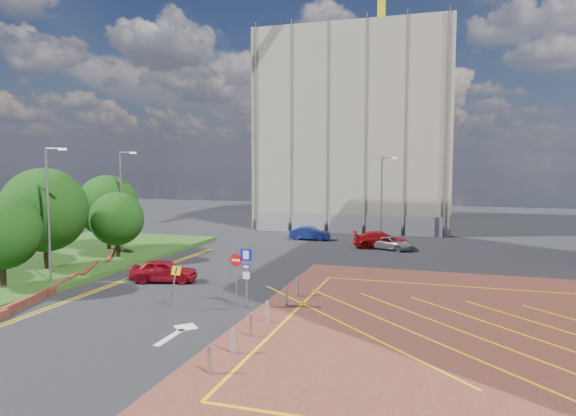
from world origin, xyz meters
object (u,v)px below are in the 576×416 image
at_px(tree_d, 108,206).
at_px(car_red_back, 381,240).
at_px(lamp_back, 382,194).
at_px(tree_c, 117,219).
at_px(car_silver_back, 390,243).
at_px(sign_cluster, 243,270).
at_px(tree_b, 45,210).
at_px(car_blue_back, 310,233).
at_px(lamp_left_far, 122,197).
at_px(warning_sign, 174,282).
at_px(tree_a, 1,231).
at_px(car_red_left, 164,271).
at_px(lamp_left_near, 49,209).

relative_size(tree_d, car_red_back, 1.24).
height_order(tree_d, lamp_back, lamp_back).
bearing_deg(tree_d, tree_c, -45.00).
relative_size(lamp_back, car_silver_back, 2.02).
height_order(tree_d, sign_cluster, tree_d).
xyz_separation_m(tree_b, sign_cluster, (15.80, -4.02, -2.28)).
bearing_deg(sign_cluster, car_blue_back, 96.38).
height_order(lamp_left_far, car_blue_back, lamp_left_far).
relative_size(tree_b, car_blue_back, 1.75).
bearing_deg(tree_c, warning_sign, -44.03).
height_order(car_blue_back, car_red_back, car_red_back).
xyz_separation_m(tree_a, warning_sign, (11.11, -0.26, -2.07)).
height_order(tree_c, sign_cluster, tree_c).
bearing_deg(tree_a, lamp_left_far, 92.01).
bearing_deg(warning_sign, tree_c, 135.97).
bearing_deg(lamp_back, warning_sign, -103.84).
distance_m(tree_c, sign_cluster, 16.53).
bearing_deg(car_red_left, car_blue_back, -26.62).
distance_m(tree_d, lamp_back, 25.47).
xyz_separation_m(tree_b, car_silver_back, (21.09, 16.28, -3.68)).
bearing_deg(tree_b, sign_cluster, -14.26).
xyz_separation_m(lamp_back, car_red_left, (-10.65, -23.04, -3.67)).
height_order(tree_a, lamp_left_far, lamp_left_far).
bearing_deg(tree_a, tree_b, 106.70).
height_order(warning_sign, car_red_left, warning_sign).
height_order(car_blue_back, car_silver_back, car_blue_back).
bearing_deg(car_red_left, lamp_left_near, 102.33).
bearing_deg(lamp_left_far, car_red_back, 27.04).
bearing_deg(tree_a, car_silver_back, 47.37).
bearing_deg(car_blue_back, warning_sign, 174.84).
bearing_deg(car_blue_back, lamp_left_near, 152.07).
xyz_separation_m(tree_a, sign_cluster, (14.30, 0.98, -1.55)).
distance_m(warning_sign, car_red_back, 23.36).
height_order(lamp_left_far, lamp_back, lamp_left_far).
height_order(lamp_left_near, sign_cluster, lamp_left_near).
xyz_separation_m(tree_b, car_red_left, (8.93, -0.04, -3.54)).
xyz_separation_m(tree_d, car_silver_back, (22.09, 8.28, -3.32)).
bearing_deg(car_red_left, tree_c, 39.48).
bearing_deg(sign_cluster, tree_b, 165.74).
height_order(lamp_left_near, lamp_back, lamp_left_near).
height_order(tree_a, car_red_back, tree_a).
relative_size(tree_b, warning_sign, 2.99).
relative_size(tree_b, car_silver_back, 1.70).
relative_size(car_blue_back, car_red_back, 0.79).
xyz_separation_m(tree_b, lamp_left_near, (3.08, -3.00, 0.42)).
bearing_deg(lamp_left_near, tree_b, 135.75).
xyz_separation_m(tree_a, car_silver_back, (19.59, 21.28, -2.95)).
bearing_deg(tree_d, tree_b, -82.87).
bearing_deg(sign_cluster, tree_a, -176.06).
bearing_deg(tree_d, lamp_back, 36.09).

